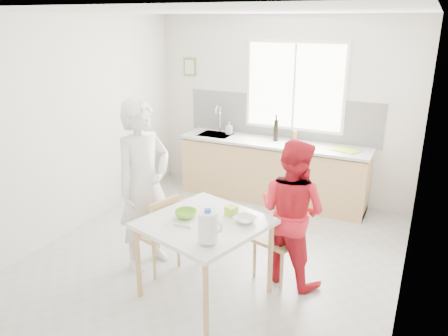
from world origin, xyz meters
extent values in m
plane|color=#B7B7B2|center=(0.00, 0.00, 0.00)|extent=(4.50, 4.50, 0.00)
plane|color=silver|center=(0.00, 2.25, 1.35)|extent=(4.00, 0.00, 4.00)
plane|color=silver|center=(0.00, -2.25, 1.35)|extent=(4.00, 0.00, 4.00)
plane|color=silver|center=(-2.00, 0.00, 1.35)|extent=(0.00, 4.50, 4.50)
plane|color=silver|center=(2.00, 0.00, 1.35)|extent=(0.00, 4.50, 4.50)
plane|color=white|center=(0.00, 0.00, 2.70)|extent=(4.50, 4.50, 0.00)
cube|color=white|center=(0.20, 2.23, 1.70)|extent=(1.50, 0.03, 1.30)
cube|color=white|center=(0.20, 2.21, 1.70)|extent=(1.40, 0.02, 1.20)
cube|color=white|center=(0.20, 2.21, 1.70)|extent=(0.03, 0.03, 1.20)
cube|color=white|center=(0.00, 2.24, 1.23)|extent=(3.00, 0.02, 0.65)
cube|color=#578C3F|center=(-1.55, 2.23, 1.90)|extent=(0.22, 0.02, 0.28)
cube|color=beige|center=(-1.55, 2.22, 1.90)|extent=(0.16, 0.01, 0.22)
cube|color=tan|center=(0.00, 1.95, 0.43)|extent=(2.80, 0.60, 0.86)
cube|color=#3F3326|center=(0.00, 1.95, 0.05)|extent=(2.80, 0.54, 0.10)
cube|color=silver|center=(0.00, 1.95, 0.90)|extent=(2.84, 0.64, 0.04)
cube|color=#A5A5AA|center=(-0.95, 1.95, 0.91)|extent=(0.50, 0.40, 0.03)
cylinder|color=silver|center=(-0.95, 2.11, 1.10)|extent=(0.02, 0.02, 0.36)
torus|color=silver|center=(-0.95, 2.04, 1.28)|extent=(0.02, 0.18, 0.18)
cube|color=white|center=(0.23, -0.64, 0.78)|extent=(1.29, 1.29, 0.04)
cylinder|color=tan|center=(-0.34, -0.96, 0.37)|extent=(0.05, 0.05, 0.74)
cylinder|color=tan|center=(-0.08, -0.07, 0.37)|extent=(0.05, 0.05, 0.74)
cylinder|color=tan|center=(0.55, -1.21, 0.37)|extent=(0.05, 0.05, 0.74)
cylinder|color=tan|center=(0.80, -0.33, 0.37)|extent=(0.05, 0.05, 0.74)
cube|color=tan|center=(-0.49, -0.44, 0.43)|extent=(0.50, 0.50, 0.04)
cube|color=tan|center=(-0.31, -0.49, 0.66)|extent=(0.13, 0.38, 0.42)
cylinder|color=tan|center=(-0.61, -0.22, 0.21)|extent=(0.03, 0.03, 0.41)
cylinder|color=tan|center=(-0.70, -0.55, 0.21)|extent=(0.03, 0.03, 0.41)
cylinder|color=tan|center=(-0.28, -0.32, 0.21)|extent=(0.03, 0.03, 0.41)
cylinder|color=tan|center=(-0.37, -0.65, 0.21)|extent=(0.03, 0.03, 0.41)
cube|color=tan|center=(0.78, -0.02, 0.44)|extent=(0.50, 0.50, 0.04)
cube|color=tan|center=(0.83, 0.16, 0.67)|extent=(0.38, 0.14, 0.43)
cylinder|color=tan|center=(0.56, -0.14, 0.21)|extent=(0.03, 0.03, 0.42)
cylinder|color=tan|center=(0.90, -0.24, 0.21)|extent=(0.03, 0.03, 0.42)
cylinder|color=tan|center=(0.66, 0.20, 0.21)|extent=(0.03, 0.03, 0.42)
cylinder|color=tan|center=(0.99, 0.10, 0.21)|extent=(0.03, 0.03, 0.42)
imported|color=white|center=(-0.63, -0.40, 0.94)|extent=(0.62, 0.78, 1.87)
imported|color=red|center=(0.90, 0.00, 0.77)|extent=(0.88, 0.77, 1.54)
imported|color=#77C32D|center=(0.03, -0.64, 0.84)|extent=(0.27, 0.27, 0.07)
imported|color=white|center=(0.59, -0.49, 0.83)|extent=(0.26, 0.26, 0.05)
cylinder|color=white|center=(0.46, -1.00, 0.96)|extent=(0.17, 0.17, 0.27)
cylinder|color=blue|center=(0.46, -1.00, 1.11)|extent=(0.06, 0.06, 0.03)
torus|color=white|center=(0.55, -1.00, 0.98)|extent=(0.13, 0.06, 0.13)
cube|color=#9CD932|center=(0.41, -0.40, 0.85)|extent=(0.12, 0.12, 0.09)
cylinder|color=#A5A5AA|center=(0.09, -0.83, 0.82)|extent=(0.16, 0.02, 0.01)
cube|color=#A0BE2C|center=(1.06, 1.93, 0.93)|extent=(0.42, 0.36, 0.01)
cylinder|color=black|center=(0.02, 1.99, 1.08)|extent=(0.07, 0.07, 0.32)
cylinder|color=black|center=(-0.01, 2.06, 1.07)|extent=(0.07, 0.07, 0.30)
cylinder|color=olive|center=(0.28, 2.08, 1.00)|extent=(0.06, 0.06, 0.16)
imported|color=#999999|center=(-0.77, 2.07, 1.02)|extent=(0.10, 0.10, 0.19)
camera|label=1|loc=(2.04, -3.95, 2.64)|focal=35.00mm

